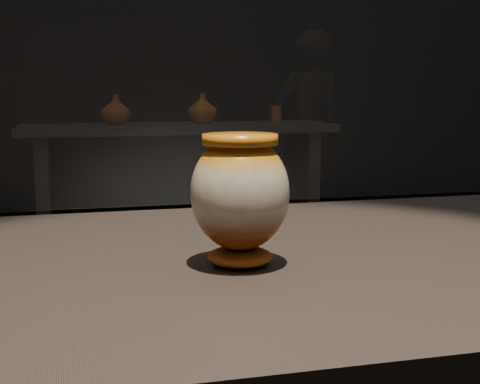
% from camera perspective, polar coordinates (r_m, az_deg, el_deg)
% --- Properties ---
extents(main_vase, '(0.17, 0.17, 0.18)m').
position_cam_1_polar(main_vase, '(0.91, 0.00, -0.20)').
color(main_vase, '#6A2C09').
rests_on(main_vase, display_plinth).
extents(back_shelf, '(2.00, 0.60, 0.90)m').
position_cam_1_polar(back_shelf, '(4.37, -5.26, 2.33)').
color(back_shelf, black).
rests_on(back_shelf, ground).
extents(back_vase_left, '(0.26, 0.26, 0.19)m').
position_cam_1_polar(back_vase_left, '(4.26, -10.53, 6.88)').
color(back_vase_left, '#964615').
rests_on(back_vase_left, back_shelf).
extents(back_vase_mid, '(0.20, 0.20, 0.19)m').
position_cam_1_polar(back_vase_mid, '(4.41, -3.23, 7.12)').
color(back_vase_mid, '#6A2C09').
rests_on(back_vase_mid, back_shelf).
extents(back_vase_right, '(0.07, 0.07, 0.11)m').
position_cam_1_polar(back_vase_right, '(4.52, 3.07, 6.64)').
color(back_vase_right, '#964615').
rests_on(back_vase_right, back_shelf).
extents(visitor, '(0.62, 0.45, 1.57)m').
position_cam_1_polar(visitor, '(5.32, 5.84, 5.13)').
color(visitor, black).
rests_on(visitor, ground).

